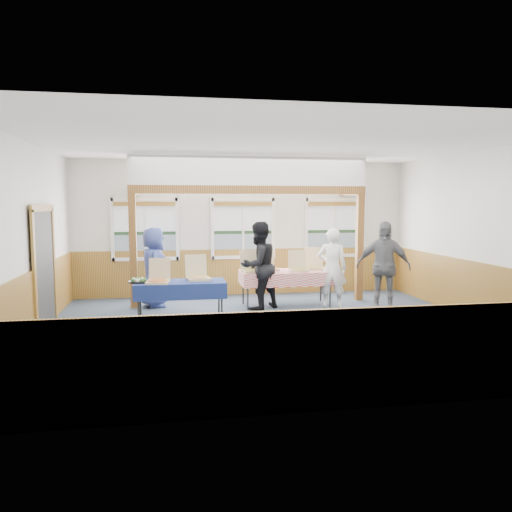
{
  "coord_description": "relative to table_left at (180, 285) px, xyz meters",
  "views": [
    {
      "loc": [
        -1.72,
        -8.39,
        2.19
      ],
      "look_at": [
        -0.1,
        1.0,
        1.19
      ],
      "focal_mm": 35.0,
      "sensor_mm": 36.0,
      "label": 1
    }
  ],
  "objects": [
    {
      "name": "wainscot_back",
      "position": [
        1.56,
        2.61,
        -0.14
      ],
      "size": [
        7.98,
        0.05,
        1.1
      ],
      "primitive_type": "cube",
      "color": "brown",
      "rests_on": "floor"
    },
    {
      "name": "pizza_box_a",
      "position": [
        -0.39,
        -0.11,
        0.13
      ],
      "size": [
        0.46,
        0.53,
        0.43
      ],
      "rotation": [
        0.0,
        0.0,
        -0.13
      ],
      "color": "beige",
      "rests_on": "table_left"
    },
    {
      "name": "wainscot_right",
      "position": [
        5.54,
        -0.86,
        -0.14
      ],
      "size": [
        0.05,
        6.98,
        1.1
      ],
      "primitive_type": "cube",
      "color": "brown",
      "rests_on": "floor"
    },
    {
      "name": "window_left",
      "position": [
        -0.74,
        2.59,
        0.98
      ],
      "size": [
        1.56,
        0.1,
        1.46
      ],
      "color": "white",
      "rests_on": "wall_back"
    },
    {
      "name": "ceiling",
      "position": [
        1.56,
        -0.86,
        2.51
      ],
      "size": [
        8.0,
        8.0,
        0.0
      ],
      "primitive_type": "plane",
      "rotation": [
        3.14,
        0.0,
        0.0
      ],
      "color": "white",
      "rests_on": "wall_back"
    },
    {
      "name": "table_right",
      "position": [
        2.28,
        1.11,
        0.01
      ],
      "size": [
        2.05,
        1.11,
        0.76
      ],
      "rotation": [
        0.0,
        0.0,
        0.13
      ],
      "color": "#2F2F2F",
      "rests_on": "floor"
    },
    {
      "name": "wainscot_front",
      "position": [
        1.56,
        -4.34,
        -0.14
      ],
      "size": [
        7.98,
        0.05,
        1.1
      ],
      "primitive_type": "cube",
      "color": "brown",
      "rests_on": "floor"
    },
    {
      "name": "wall_front",
      "position": [
        1.56,
        -4.36,
        0.91
      ],
      "size": [
        8.0,
        0.0,
        8.0
      ],
      "primitive_type": "plane",
      "rotation": [
        -1.57,
        0.0,
        0.0
      ],
      "color": "silver",
      "rests_on": "floor"
    },
    {
      "name": "table_left",
      "position": [
        0.0,
        0.0,
        0.0
      ],
      "size": [
        1.8,
        1.15,
        0.76
      ],
      "rotation": [
        0.0,
        0.0,
        0.25
      ],
      "color": "#2F2F2F",
      "rests_on": "floor"
    },
    {
      "name": "pizza_box_c",
      "position": [
        1.52,
        1.01,
        0.13
      ],
      "size": [
        0.47,
        0.56,
        0.46
      ],
      "rotation": [
        0.0,
        0.0,
        0.11
      ],
      "color": "beige",
      "rests_on": "table_right"
    },
    {
      "name": "wall_right",
      "position": [
        5.56,
        -0.86,
        0.91
      ],
      "size": [
        0.0,
        8.0,
        8.0
      ],
      "primitive_type": "plane",
      "rotation": [
        1.57,
        0.0,
        -1.57
      ],
      "color": "silver",
      "rests_on": "floor"
    },
    {
      "name": "pizza_box_e",
      "position": [
        2.53,
        1.03,
        0.13
      ],
      "size": [
        0.44,
        0.52,
        0.43
      ],
      "rotation": [
        0.0,
        0.0,
        -0.1
      ],
      "color": "beige",
      "rests_on": "table_right"
    },
    {
      "name": "floor",
      "position": [
        1.56,
        -0.86,
        -0.69
      ],
      "size": [
        8.0,
        8.0,
        0.0
      ],
      "primitive_type": "plane",
      "color": "#2B3647",
      "rests_on": "ground"
    },
    {
      "name": "wall_back",
      "position": [
        1.56,
        2.64,
        0.91
      ],
      "size": [
        8.0,
        0.0,
        8.0
      ],
      "primitive_type": "plane",
      "rotation": [
        1.57,
        0.0,
        0.0
      ],
      "color": "silver",
      "rests_on": "floor"
    },
    {
      "name": "person_grey",
      "position": [
        4.12,
        0.25,
        0.23
      ],
      "size": [
        1.17,
        0.89,
        1.84
      ],
      "primitive_type": "imported",
      "rotation": [
        0.0,
        0.0,
        -0.47
      ],
      "color": "slate",
      "rests_on": "floor"
    },
    {
      "name": "cased_opening",
      "position": [
        -2.4,
        0.04,
        0.36
      ],
      "size": [
        0.06,
        1.3,
        2.1
      ],
      "primitive_type": "cube",
      "color": "#2F2F2F",
      "rests_on": "wall_left"
    },
    {
      "name": "veggie_tray",
      "position": [
        -0.75,
        0.0,
        0.09
      ],
      "size": [
        0.37,
        0.37,
        0.09
      ],
      "color": "black",
      "rests_on": "table_left"
    },
    {
      "name": "pizza_box_b",
      "position": [
        0.34,
        0.16,
        0.13
      ],
      "size": [
        0.49,
        0.57,
        0.46
      ],
      "rotation": [
        0.0,
        0.0,
        0.15
      ],
      "color": "beige",
      "rests_on": "table_left"
    },
    {
      "name": "pizza_box_f",
      "position": [
        2.94,
        1.25,
        0.13
      ],
      "size": [
        0.53,
        0.6,
        0.46
      ],
      "rotation": [
        0.0,
        0.0,
        -0.24
      ],
      "color": "beige",
      "rests_on": "table_right"
    },
    {
      "name": "cross_beam",
      "position": [
        1.56,
        1.44,
        1.8
      ],
      "size": [
        5.15,
        0.18,
        0.18
      ],
      "primitive_type": "cube",
      "color": "#5D2A14",
      "rests_on": "post_left"
    },
    {
      "name": "pizza_box_d",
      "position": [
        1.92,
        1.3,
        0.13
      ],
      "size": [
        0.43,
        0.5,
        0.41
      ],
      "rotation": [
        0.0,
        0.0,
        0.11
      ],
      "color": "beige",
      "rests_on": "table_right"
    },
    {
      "name": "post_left",
      "position": [
        -0.94,
        1.44,
        0.51
      ],
      "size": [
        0.15,
        0.15,
        2.4
      ],
      "primitive_type": "cube",
      "color": "#5D2A14",
      "rests_on": "floor"
    },
    {
      "name": "wainscot_left",
      "position": [
        -2.41,
        -0.86,
        -0.14
      ],
      "size": [
        0.05,
        6.98,
        1.1
      ],
      "primitive_type": "cube",
      "color": "brown",
      "rests_on": "floor"
    },
    {
      "name": "window_mid",
      "position": [
        1.56,
        2.59,
        0.98
      ],
      "size": [
        1.56,
        0.1,
        1.46
      ],
      "color": "white",
      "rests_on": "wall_back"
    },
    {
      "name": "post_right",
      "position": [
        4.06,
        1.44,
        0.51
      ],
      "size": [
        0.15,
        0.15,
        2.4
      ],
      "primitive_type": "cube",
      "color": "#5D2A14",
      "rests_on": "floor"
    },
    {
      "name": "woman_black",
      "position": [
        1.63,
        0.85,
        0.22
      ],
      "size": [
        1.12,
        1.06,
        1.83
      ],
      "primitive_type": "imported",
      "rotation": [
        0.0,
        0.0,
        3.71
      ],
      "color": "black",
      "rests_on": "floor"
    },
    {
      "name": "wall_left",
      "position": [
        -2.44,
        -0.86,
        0.91
      ],
      "size": [
        0.0,
        8.0,
        8.0
      ],
      "primitive_type": "plane",
      "rotation": [
        1.57,
        0.0,
        1.57
      ],
      "color": "silver",
      "rests_on": "floor"
    },
    {
      "name": "woman_white",
      "position": [
        3.19,
        0.75,
        0.15
      ],
      "size": [
        0.72,
        0.59,
        1.68
      ],
      "primitive_type": "imported",
      "rotation": [
        0.0,
        0.0,
        2.79
      ],
      "color": "white",
      "rests_on": "floor"
    },
    {
      "name": "drink_glass",
      "position": [
        3.13,
        0.86,
        0.14
      ],
      "size": [
        0.07,
        0.07,
        0.15
      ],
      "primitive_type": "cylinder",
      "color": "#A05E1A",
      "rests_on": "table_right"
    },
    {
      "name": "window_right",
      "position": [
        3.86,
        2.59,
        0.98
      ],
      "size": [
        1.56,
        0.1,
        1.46
      ],
      "color": "white",
      "rests_on": "wall_back"
    },
    {
      "name": "man_blue",
      "position": [
        -0.52,
        1.47,
        0.15
      ],
      "size": [
        0.6,
        0.87,
        1.7
      ],
      "primitive_type": "imported",
      "rotation": [
        0.0,
        0.0,
        1.65
      ],
      "color": "#3A4891",
      "rests_on": "floor"
    }
  ]
}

